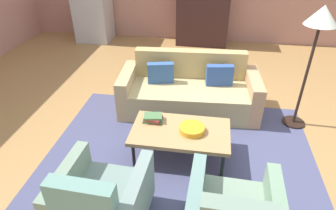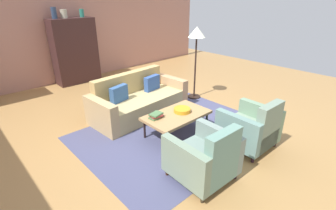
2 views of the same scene
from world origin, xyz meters
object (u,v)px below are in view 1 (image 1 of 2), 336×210
(book_stack, at_px, (153,118))
(cabinet, at_px, (203,6))
(couch, at_px, (189,91))
(refrigerator, at_px, (92,2))
(coffee_table, at_px, (180,133))
(floor_lamp, at_px, (319,28))
(fruit_bowl, at_px, (192,129))
(armchair_left, at_px, (100,204))

(book_stack, distance_m, cabinet, 4.03)
(couch, relative_size, refrigerator, 1.16)
(couch, height_order, coffee_table, couch)
(coffee_table, xyz_separation_m, book_stack, (-0.37, 0.14, 0.08))
(floor_lamp, bearing_deg, cabinet, 116.44)
(couch, distance_m, refrigerator, 3.93)
(coffee_table, relative_size, floor_lamp, 0.70)
(book_stack, bearing_deg, cabinet, 84.52)
(floor_lamp, bearing_deg, refrigerator, 144.13)
(book_stack, xyz_separation_m, floor_lamp, (1.95, 0.83, 1.00))
(book_stack, xyz_separation_m, cabinet, (0.38, 3.99, 0.46))
(couch, height_order, book_stack, couch)
(floor_lamp, bearing_deg, book_stack, -157.03)
(cabinet, xyz_separation_m, refrigerator, (-2.66, -0.10, 0.03))
(fruit_bowl, height_order, refrigerator, refrigerator)
(couch, height_order, floor_lamp, floor_lamp)
(couch, bearing_deg, coffee_table, 86.48)
(couch, relative_size, book_stack, 8.17)
(refrigerator, bearing_deg, floor_lamp, -35.87)
(armchair_left, xyz_separation_m, book_stack, (0.23, 1.31, 0.10))
(coffee_table, bearing_deg, cabinet, 89.80)
(coffee_table, bearing_deg, refrigerator, 123.25)
(refrigerator, distance_m, floor_lamp, 5.24)
(refrigerator, xyz_separation_m, floor_lamp, (4.23, -3.06, 0.52))
(cabinet, height_order, refrigerator, refrigerator)
(book_stack, bearing_deg, refrigerator, 120.32)
(book_stack, xyz_separation_m, refrigerator, (-2.27, 3.88, 0.48))
(coffee_table, xyz_separation_m, armchair_left, (-0.60, -1.17, -0.02))
(couch, height_order, fruit_bowl, couch)
(armchair_left, bearing_deg, cabinet, 85.72)
(coffee_table, distance_m, cabinet, 4.17)
(floor_lamp, bearing_deg, fruit_bowl, -146.13)
(fruit_bowl, bearing_deg, book_stack, 164.20)
(fruit_bowl, bearing_deg, couch, 96.92)
(couch, relative_size, cabinet, 1.20)
(couch, distance_m, coffee_table, 1.19)
(refrigerator, bearing_deg, fruit_bowl, -55.40)
(couch, height_order, refrigerator, refrigerator)
(coffee_table, bearing_deg, couch, 90.28)
(cabinet, bearing_deg, refrigerator, -177.74)
(couch, xyz_separation_m, cabinet, (0.02, 2.95, 0.61))
(fruit_bowl, bearing_deg, refrigerator, 124.60)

